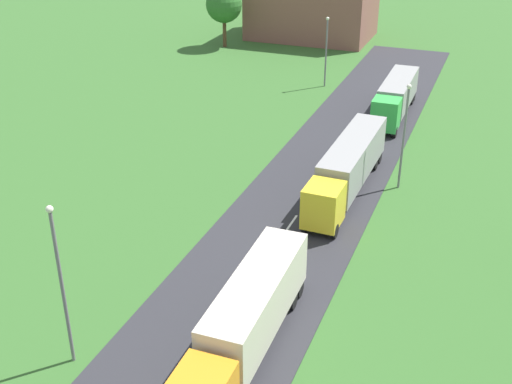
# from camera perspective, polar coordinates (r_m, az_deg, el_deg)

# --- Properties ---
(truck_second) EXTENTS (2.70, 13.27, 3.80)m
(truck_second) POSITION_cam_1_polar(r_m,az_deg,el_deg) (33.87, -0.71, -10.83)
(truck_second) COLOR orange
(truck_second) RESTS_ON road
(truck_third) EXTENTS (2.74, 14.83, 3.78)m
(truck_third) POSITION_cam_1_polar(r_m,az_deg,el_deg) (50.05, 7.98, 2.24)
(truck_third) COLOR yellow
(truck_third) RESTS_ON road
(truck_fourth) EXTENTS (2.58, 12.25, 3.48)m
(truck_fourth) POSITION_cam_1_polar(r_m,az_deg,el_deg) (66.54, 12.02, 8.13)
(truck_fourth) COLOR green
(truck_fourth) RESTS_ON road
(lamppost_second) EXTENTS (0.36, 0.36, 8.98)m
(lamppost_second) POSITION_cam_1_polar(r_m,az_deg,el_deg) (33.06, -16.56, -7.27)
(lamppost_second) COLOR slate
(lamppost_second) RESTS_ON ground
(lamppost_third) EXTENTS (0.36, 0.36, 8.35)m
(lamppost_third) POSITION_cam_1_polar(r_m,az_deg,el_deg) (50.61, 12.73, 5.11)
(lamppost_third) COLOR slate
(lamppost_third) RESTS_ON ground
(lamppost_fourth) EXTENTS (0.36, 0.36, 7.71)m
(lamppost_fourth) POSITION_cam_1_polar(r_m,az_deg,el_deg) (74.09, 6.11, 12.30)
(lamppost_fourth) COLOR slate
(lamppost_fourth) RESTS_ON ground
(tree_birch) EXTENTS (4.80, 4.80, 8.04)m
(tree_birch) POSITION_cam_1_polar(r_m,az_deg,el_deg) (90.35, -2.80, 15.92)
(tree_birch) COLOR #513823
(tree_birch) RESTS_ON ground
(distant_building) EXTENTS (16.63, 11.37, 9.25)m
(distant_building) POSITION_cam_1_polar(r_m,az_deg,el_deg) (96.19, 4.91, 15.94)
(distant_building) COLOR brown
(distant_building) RESTS_ON ground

